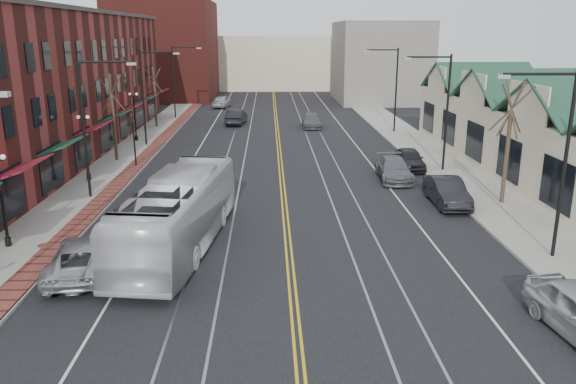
{
  "coord_description": "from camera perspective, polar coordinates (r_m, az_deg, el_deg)",
  "views": [
    {
      "loc": [
        -0.86,
        -16.41,
        9.55
      ],
      "look_at": [
        0.06,
        10.05,
        2.0
      ],
      "focal_mm": 35.0,
      "sensor_mm": 36.0,
      "label": 1
    }
  ],
  "objects": [
    {
      "name": "streetlight_r_2",
      "position": [
        55.88,
        10.51,
        11.02
      ],
      "size": [
        3.33,
        0.25,
        8.0
      ],
      "color": "black",
      "rests_on": "sidewalk_right"
    },
    {
      "name": "backdrop_right",
      "position": [
        83.04,
        9.25,
        12.93
      ],
      "size": [
        12.0,
        16.0,
        11.0
      ],
      "primitive_type": "cube",
      "color": "slate",
      "rests_on": "ground"
    },
    {
      "name": "streetlight_r_1",
      "position": [
        40.47,
        15.32,
        8.94
      ],
      "size": [
        3.33,
        0.25,
        8.0
      ],
      "color": "black",
      "rests_on": "sidewalk_right"
    },
    {
      "name": "distant_car_far",
      "position": [
        75.13,
        -6.72,
        9.13
      ],
      "size": [
        2.5,
        4.94,
        1.61
      ],
      "primitive_type": "imported",
      "rotation": [
        0.0,
        0.0,
        3.01
      ],
      "color": "#A8AAAF",
      "rests_on": "ground"
    },
    {
      "name": "sidewalk_right",
      "position": [
        39.76,
        16.94,
        1.43
      ],
      "size": [
        4.0,
        120.0,
        0.15
      ],
      "primitive_type": "cube",
      "color": "gray",
      "rests_on": "ground"
    },
    {
      "name": "sidewalk_left",
      "position": [
        39.24,
        -18.43,
        1.11
      ],
      "size": [
        4.0,
        120.0,
        0.15
      ],
      "primitive_type": "cube",
      "color": "gray",
      "rests_on": "ground"
    },
    {
      "name": "transit_bus",
      "position": [
        25.81,
        -11.06,
        -2.14
      ],
      "size": [
        4.39,
        12.33,
        3.36
      ],
      "primitive_type": "imported",
      "rotation": [
        0.0,
        0.0,
        3.01
      ],
      "color": "silver",
      "rests_on": "ground"
    },
    {
      "name": "distant_car_left",
      "position": [
        60.95,
        -5.27,
        7.59
      ],
      "size": [
        2.22,
        4.97,
        1.58
      ],
      "primitive_type": "imported",
      "rotation": [
        0.0,
        0.0,
        3.03
      ],
      "color": "black",
      "rests_on": "ground"
    },
    {
      "name": "parked_car_c",
      "position": [
        38.23,
        10.7,
        2.31
      ],
      "size": [
        2.34,
        5.18,
        1.47
      ],
      "primitive_type": "imported",
      "rotation": [
        0.0,
        0.0,
        -0.06
      ],
      "color": "slate",
      "rests_on": "ground"
    },
    {
      "name": "streetlight_l_1",
      "position": [
        34.27,
        -19.44,
        7.44
      ],
      "size": [
        3.33,
        0.25,
        8.0
      ],
      "color": "black",
      "rests_on": "sidewalk_left"
    },
    {
      "name": "manhole_far",
      "position": [
        28.12,
        -23.53,
        -4.98
      ],
      "size": [
        0.6,
        0.6,
        0.02
      ],
      "primitive_type": "cylinder",
      "color": "#592D19",
      "rests_on": "sidewalk_left"
    },
    {
      "name": "lamppost_l_2",
      "position": [
        39.01,
        -19.83,
        4.12
      ],
      "size": [
        0.84,
        0.28,
        4.27
      ],
      "color": "black",
      "rests_on": "sidewalk_left"
    },
    {
      "name": "streetlight_r_0",
      "position": [
        25.78,
        25.63,
        4.24
      ],
      "size": [
        3.33,
        0.25,
        8.0
      ],
      "color": "black",
      "rests_on": "sidewalk_right"
    },
    {
      "name": "building_right",
      "position": [
        41.64,
        25.05,
        4.39
      ],
      "size": [
        8.0,
        36.0,
        4.6
      ],
      "primitive_type": "cube",
      "color": "beige",
      "rests_on": "ground"
    },
    {
      "name": "tree_left_far",
      "position": [
        59.89,
        -13.38,
        9.48
      ],
      "size": [
        1.66,
        1.28,
        6.02
      ],
      "color": "#382B21",
      "rests_on": "sidewalk_left"
    },
    {
      "name": "traffic_signal",
      "position": [
        42.18,
        -15.39,
        5.52
      ],
      "size": [
        0.18,
        0.15,
        3.8
      ],
      "color": "black",
      "rests_on": "sidewalk_left"
    },
    {
      "name": "parked_car_d",
      "position": [
        41.51,
        12.24,
        3.31
      ],
      "size": [
        1.91,
        4.45,
        1.5
      ],
      "primitive_type": "imported",
      "rotation": [
        0.0,
        0.0,
        -0.03
      ],
      "color": "black",
      "rests_on": "ground"
    },
    {
      "name": "lamppost_l_1",
      "position": [
        28.15,
        -27.01,
        -1.0
      ],
      "size": [
        0.84,
        0.28,
        4.27
      ],
      "color": "black",
      "rests_on": "sidewalk_left"
    },
    {
      "name": "building_left",
      "position": [
        47.22,
        -24.95,
        9.55
      ],
      "size": [
        10.0,
        50.0,
        11.0
      ],
      "primitive_type": "cube",
      "color": "maroon",
      "rests_on": "ground"
    },
    {
      "name": "distant_car_right",
      "position": [
        58.89,
        2.4,
        7.26
      ],
      "size": [
        1.97,
        4.78,
        1.38
      ],
      "primitive_type": "imported",
      "rotation": [
        0.0,
        0.0,
        -0.01
      ],
      "color": "#58595F",
      "rests_on": "ground"
    },
    {
      "name": "parked_suv",
      "position": [
        24.42,
        -19.96,
        -6.21
      ],
      "size": [
        3.12,
        5.66,
        1.5
      ],
      "primitive_type": "imported",
      "rotation": [
        0.0,
        0.0,
        3.26
      ],
      "color": "#A4A7AB",
      "rests_on": "ground"
    },
    {
      "name": "tree_left_near",
      "position": [
        44.39,
        -17.33,
        7.39
      ],
      "size": [
        1.78,
        1.37,
        6.48
      ],
      "color": "#382B21",
      "rests_on": "sidewalk_left"
    },
    {
      "name": "ground",
      "position": [
        19.01,
        0.9,
        -14.25
      ],
      "size": [
        160.0,
        160.0,
        0.0
      ],
      "primitive_type": "plane",
      "color": "black",
      "rests_on": "ground"
    },
    {
      "name": "tree_right_mid",
      "position": [
        33.72,
        21.46,
        4.91
      ],
      "size": [
        1.9,
        1.46,
        6.93
      ],
      "color": "#382B21",
      "rests_on": "sidewalk_right"
    },
    {
      "name": "streetlight_l_2",
      "position": [
        49.67,
        -14.05,
        10.23
      ],
      "size": [
        3.33,
        0.25,
        8.0
      ],
      "color": "black",
      "rests_on": "sidewalk_left"
    },
    {
      "name": "streetlight_l_3",
      "position": [
        65.37,
        -11.19,
        11.66
      ],
      "size": [
        3.33,
        0.25,
        8.0
      ],
      "color": "black",
      "rests_on": "sidewalk_left"
    },
    {
      "name": "backdrop_left",
      "position": [
        87.76,
        -12.3,
        13.91
      ],
      "size": [
        14.0,
        18.0,
        14.0
      ],
      "primitive_type": "cube",
      "color": "maroon",
      "rests_on": "ground"
    },
    {
      "name": "backdrop_mid",
      "position": [
        101.54,
        -1.55,
        13.06
      ],
      "size": [
        22.0,
        14.0,
        9.0
      ],
      "primitive_type": "cube",
      "color": "beige",
      "rests_on": "ground"
    },
    {
      "name": "lamppost_l_3",
      "position": [
        52.32,
        -15.29,
        7.29
      ],
      "size": [
        0.84,
        0.28,
        4.27
      ],
      "color": "black",
      "rests_on": "sidewalk_left"
    },
    {
      "name": "parked_car_b",
      "position": [
        33.3,
        15.85,
        0.03
      ],
      "size": [
        1.69,
        4.74,
        1.56
      ],
      "primitive_type": "imported",
      "rotation": [
        0.0,
        0.0,
        -0.01
      ],
      "color": "black",
      "rests_on": "ground"
    }
  ]
}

